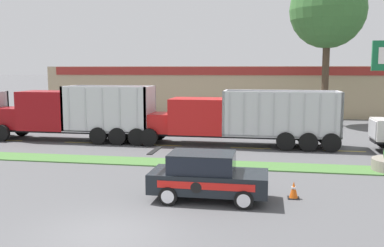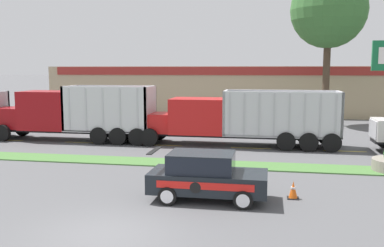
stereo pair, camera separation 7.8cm
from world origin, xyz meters
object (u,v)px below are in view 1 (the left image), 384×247
object	(u,v)px
dump_truck_far_right	(60,115)
rally_car	(207,176)
dump_truck_lead	(219,120)
traffic_cone	(294,190)

from	to	relation	value
dump_truck_far_right	rally_car	size ratio (longest dim) A/B	2.59
dump_truck_lead	dump_truck_far_right	xyz separation A→B (m)	(-10.59, -0.01, 0.14)
dump_truck_far_right	traffic_cone	world-z (taller)	dump_truck_far_right
rally_car	dump_truck_far_right	bearing A→B (deg)	135.37
dump_truck_lead	traffic_cone	distance (m)	11.42
dump_truck_far_right	rally_car	bearing A→B (deg)	-44.63
dump_truck_lead	dump_truck_far_right	world-z (taller)	dump_truck_far_right
dump_truck_lead	traffic_cone	size ratio (longest dim) A/B	19.62
dump_truck_far_right	traffic_cone	size ratio (longest dim) A/B	17.02
traffic_cone	dump_truck_lead	bearing A→B (deg)	110.62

